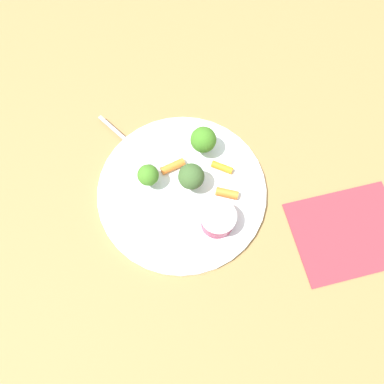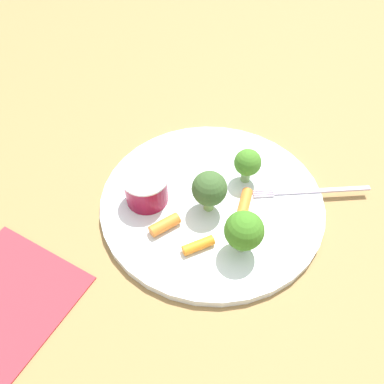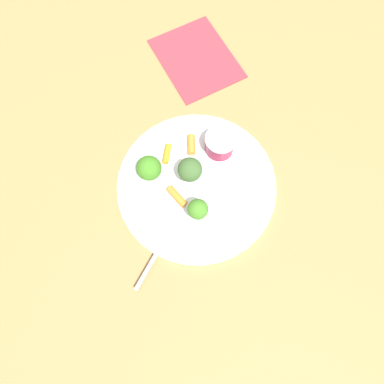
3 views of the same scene
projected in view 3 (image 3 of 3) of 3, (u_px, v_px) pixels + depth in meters
ground_plane at (197, 186)px, 0.64m from camera, size 2.40×2.40×0.00m
plate at (197, 185)px, 0.63m from camera, size 0.30×0.30×0.01m
sauce_cup at (220, 144)px, 0.63m from camera, size 0.06×0.06×0.04m
broccoli_floret_0 at (198, 209)px, 0.57m from camera, size 0.04×0.04×0.05m
broccoli_floret_1 at (149, 168)px, 0.59m from camera, size 0.05×0.05×0.06m
broccoli_floret_2 at (190, 170)px, 0.59m from camera, size 0.05×0.05×0.06m
carrot_stick_0 at (167, 154)px, 0.64m from camera, size 0.04×0.03×0.01m
carrot_stick_1 at (177, 196)px, 0.61m from camera, size 0.05×0.03×0.01m
carrot_stick_2 at (191, 145)px, 0.64m from camera, size 0.04×0.02×0.02m
fork at (161, 247)px, 0.59m from camera, size 0.13×0.12×0.00m
napkin at (196, 58)px, 0.73m from camera, size 0.22×0.19×0.00m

